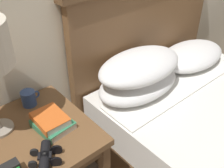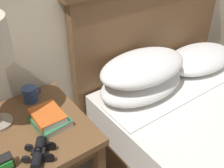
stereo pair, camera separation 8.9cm
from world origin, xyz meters
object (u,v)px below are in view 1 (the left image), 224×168
(book_stacked_on_top, at_px, (50,119))
(binoculars_pair, at_px, (45,157))
(book_on_nightstand, at_px, (53,124))
(coffee_mug, at_px, (29,98))
(nightstand, at_px, (31,147))

(book_stacked_on_top, distance_m, binoculars_pair, 0.21)
(book_on_nightstand, distance_m, coffee_mug, 0.24)
(book_stacked_on_top, bearing_deg, book_on_nightstand, -50.25)
(nightstand, xyz_separation_m, book_on_nightstand, (0.11, -0.04, 0.10))
(book_stacked_on_top, height_order, binoculars_pair, book_stacked_on_top)
(binoculars_pair, height_order, coffee_mug, coffee_mug)
(book_stacked_on_top, xyz_separation_m, binoculars_pair, (-0.12, -0.16, -0.03))
(nightstand, relative_size, coffee_mug, 6.26)
(book_stacked_on_top, bearing_deg, coffee_mug, 89.43)
(nightstand, height_order, book_on_nightstand, book_on_nightstand)
(book_stacked_on_top, bearing_deg, nightstand, 165.27)
(coffee_mug, bearing_deg, nightstand, -118.93)
(book_stacked_on_top, height_order, coffee_mug, coffee_mug)
(nightstand, height_order, coffee_mug, coffee_mug)
(nightstand, relative_size, binoculars_pair, 4.08)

